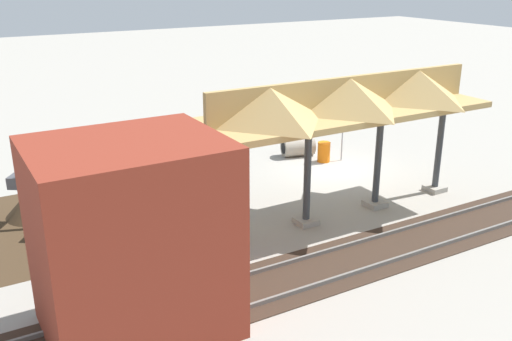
% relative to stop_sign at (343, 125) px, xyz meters
% --- Properties ---
extents(ground_plane, '(120.00, 120.00, 0.00)m').
position_rel_stop_sign_xyz_m(ground_plane, '(1.05, 0.98, -1.64)').
color(ground_plane, '#9E998E').
extents(dirt_work_zone, '(8.28, 7.00, 0.01)m').
position_rel_stop_sign_xyz_m(dirt_work_zone, '(11.94, 0.56, -1.63)').
color(dirt_work_zone, '#42301E').
rests_on(dirt_work_zone, ground).
extents(platform_canopy, '(10.33, 3.20, 4.90)m').
position_rel_stop_sign_xyz_m(platform_canopy, '(3.74, 4.82, 2.51)').
color(platform_canopy, '#9E998E').
rests_on(platform_canopy, ground).
extents(rail_tracks, '(60.00, 2.58, 0.15)m').
position_rel_stop_sign_xyz_m(rail_tracks, '(1.05, 7.63, -1.61)').
color(rail_tracks, slate).
rests_on(rail_tracks, ground).
extents(stop_sign, '(0.69, 0.38, 2.27)m').
position_rel_stop_sign_xyz_m(stop_sign, '(0.00, 0.00, 0.00)').
color(stop_sign, gray).
rests_on(stop_sign, ground).
extents(backhoe, '(4.87, 3.82, 2.82)m').
position_rel_stop_sign_xyz_m(backhoe, '(10.92, 1.57, -0.37)').
color(backhoe, yellow).
rests_on(backhoe, ground).
extents(dirt_mound, '(4.11, 4.11, 2.19)m').
position_rel_stop_sign_xyz_m(dirt_mound, '(13.08, -0.54, -1.64)').
color(dirt_mound, '#42301E').
rests_on(dirt_mound, ground).
extents(concrete_pipe, '(1.60, 1.17, 0.86)m').
position_rel_stop_sign_xyz_m(concrete_pipe, '(1.34, -1.52, -1.20)').
color(concrete_pipe, '#9E9384').
rests_on(concrete_pipe, ground).
extents(brick_utility_building, '(4.22, 3.47, 4.69)m').
position_rel_stop_sign_xyz_m(brick_utility_building, '(12.12, 7.65, 0.71)').
color(brick_utility_building, maroon).
rests_on(brick_utility_building, ground).
extents(traffic_barrel, '(0.56, 0.56, 0.90)m').
position_rel_stop_sign_xyz_m(traffic_barrel, '(0.81, -0.24, -1.19)').
color(traffic_barrel, orange).
rests_on(traffic_barrel, ground).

